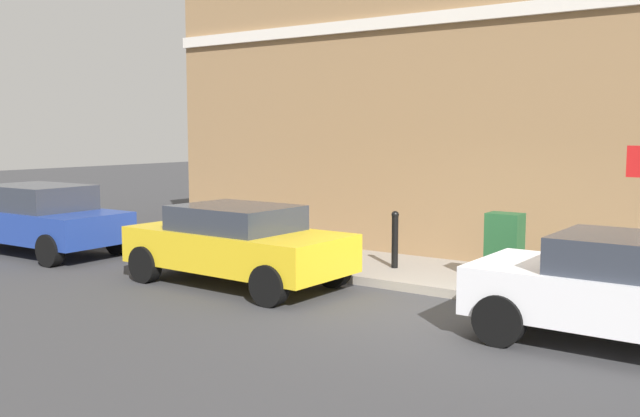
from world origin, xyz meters
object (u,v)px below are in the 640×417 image
object	(u,v)px
car_blue	(38,218)
bollard_near_cabinet	(395,237)
utility_cabinet	(504,251)
car_yellow	(237,243)

from	to	relation	value
car_blue	bollard_near_cabinet	xyz separation A→B (m)	(2.32, -7.46, -0.06)
car_blue	bollard_near_cabinet	world-z (taller)	car_blue
utility_cabinet	bollard_near_cabinet	distance (m)	2.09
utility_cabinet	bollard_near_cabinet	size ratio (longest dim) A/B	1.11
car_blue	utility_cabinet	distance (m)	9.80
car_blue	utility_cabinet	size ratio (longest dim) A/B	3.74
car_yellow	bollard_near_cabinet	size ratio (longest dim) A/B	3.82
car_blue	utility_cabinet	bearing A→B (deg)	-168.33
car_yellow	car_blue	bearing A→B (deg)	2.43
car_yellow	utility_cabinet	size ratio (longest dim) A/B	3.45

